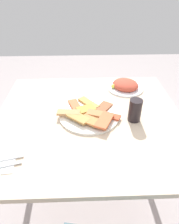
# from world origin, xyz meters

# --- Properties ---
(ground_plane) EXTENTS (6.00, 6.00, 0.00)m
(ground_plane) POSITION_xyz_m (0.00, 0.00, 0.00)
(ground_plane) COLOR #ADA2A2
(dining_table) EXTENTS (1.01, 0.94, 0.74)m
(dining_table) POSITION_xyz_m (0.00, 0.00, 0.66)
(dining_table) COLOR beige
(dining_table) RESTS_ON ground_plane
(pide_platter) EXTENTS (0.34, 0.33, 0.04)m
(pide_platter) POSITION_xyz_m (-0.00, -0.01, 0.76)
(pide_platter) COLOR white
(pide_platter) RESTS_ON dining_table
(salad_plate_greens) EXTENTS (0.24, 0.24, 0.06)m
(salad_plate_greens) POSITION_xyz_m (-0.25, -0.31, 0.77)
(salad_plate_greens) COLOR white
(salad_plate_greens) RESTS_ON dining_table
(soda_can) EXTENTS (0.08, 0.08, 0.12)m
(soda_can) POSITION_xyz_m (-0.23, 0.03, 0.80)
(soda_can) COLOR black
(soda_can) RESTS_ON dining_table
(paper_napkin) EXTENTS (0.12, 0.12, 0.00)m
(paper_napkin) POSITION_xyz_m (0.37, 0.31, 0.74)
(paper_napkin) COLOR white
(paper_napkin) RESTS_ON dining_table
(fork) EXTENTS (0.17, 0.05, 0.00)m
(fork) POSITION_xyz_m (0.37, 0.29, 0.75)
(fork) COLOR silver
(fork) RESTS_ON paper_napkin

